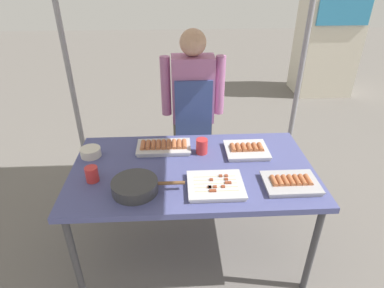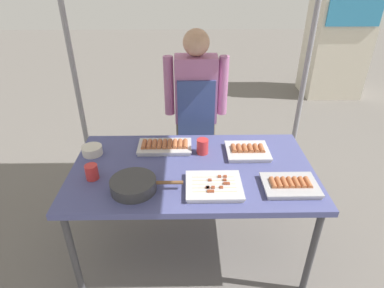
# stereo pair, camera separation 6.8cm
# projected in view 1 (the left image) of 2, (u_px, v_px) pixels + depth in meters

# --- Properties ---
(ground_plane) EXTENTS (18.00, 18.00, 0.00)m
(ground_plane) POSITION_uv_depth(u_px,v_px,m) (192.00, 247.00, 2.51)
(ground_plane) COLOR #66605B
(stall_table) EXTENTS (1.60, 0.90, 0.75)m
(stall_table) POSITION_uv_depth(u_px,v_px,m) (192.00, 174.00, 2.16)
(stall_table) COLOR #4C518C
(stall_table) RESTS_ON ground
(tray_grilled_sausages) EXTENTS (0.39, 0.22, 0.05)m
(tray_grilled_sausages) POSITION_uv_depth(u_px,v_px,m) (164.00, 147.00, 2.33)
(tray_grilled_sausages) COLOR silver
(tray_grilled_sausages) RESTS_ON stall_table
(tray_meat_skewers) EXTENTS (0.34, 0.29, 0.04)m
(tray_meat_skewers) POSITION_uv_depth(u_px,v_px,m) (216.00, 186.00, 1.94)
(tray_meat_skewers) COLOR silver
(tray_meat_skewers) RESTS_ON stall_table
(tray_pork_links) EXTENTS (0.30, 0.26, 0.06)m
(tray_pork_links) POSITION_uv_depth(u_px,v_px,m) (246.00, 150.00, 2.29)
(tray_pork_links) COLOR silver
(tray_pork_links) RESTS_ON stall_table
(tray_spring_rolls) EXTENTS (0.33, 0.24, 0.05)m
(tray_spring_rolls) POSITION_uv_depth(u_px,v_px,m) (291.00, 183.00, 1.95)
(tray_spring_rolls) COLOR #ADADB2
(tray_spring_rolls) RESTS_ON stall_table
(cooking_wok) EXTENTS (0.44, 0.28, 0.07)m
(cooking_wok) POSITION_uv_depth(u_px,v_px,m) (135.00, 186.00, 1.90)
(cooking_wok) COLOR #38383A
(cooking_wok) RESTS_ON stall_table
(condiment_bowl) EXTENTS (0.14, 0.14, 0.06)m
(condiment_bowl) POSITION_uv_depth(u_px,v_px,m) (91.00, 152.00, 2.25)
(condiment_bowl) COLOR silver
(condiment_bowl) RESTS_ON stall_table
(drink_cup_near_edge) EXTENTS (0.08, 0.08, 0.11)m
(drink_cup_near_edge) POSITION_uv_depth(u_px,v_px,m) (202.00, 146.00, 2.27)
(drink_cup_near_edge) COLOR red
(drink_cup_near_edge) RESTS_ON stall_table
(drink_cup_by_wok) EXTENTS (0.08, 0.08, 0.10)m
(drink_cup_by_wok) POSITION_uv_depth(u_px,v_px,m) (92.00, 174.00, 1.99)
(drink_cup_by_wok) COLOR red
(drink_cup_by_wok) RESTS_ON stall_table
(vendor_woman) EXTENTS (0.52, 0.22, 1.51)m
(vendor_woman) POSITION_uv_depth(u_px,v_px,m) (193.00, 106.00, 2.69)
(vendor_woman) COLOR #595147
(vendor_woman) RESTS_ON ground
(neighbor_stall_left) EXTENTS (0.85, 0.71, 1.64)m
(neighbor_stall_left) POSITION_uv_depth(u_px,v_px,m) (327.00, 42.00, 5.08)
(neighbor_stall_left) COLOR beige
(neighbor_stall_left) RESTS_ON ground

